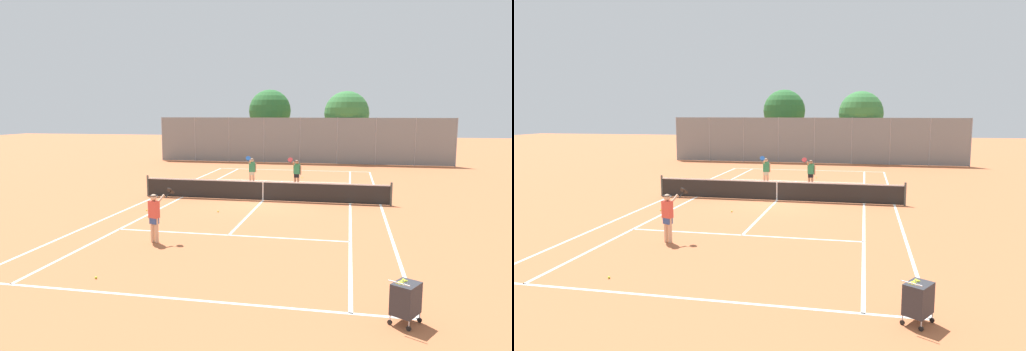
% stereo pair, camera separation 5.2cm
% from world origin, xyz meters
% --- Properties ---
extents(ground_plane, '(120.00, 120.00, 0.00)m').
position_xyz_m(ground_plane, '(0.00, 0.00, 0.00)').
color(ground_plane, '#BC663D').
extents(court_line_markings, '(11.10, 23.90, 0.01)m').
position_xyz_m(court_line_markings, '(0.00, 0.00, 0.00)').
color(court_line_markings, silver).
rests_on(court_line_markings, ground).
extents(tennis_net, '(12.00, 0.10, 1.07)m').
position_xyz_m(tennis_net, '(0.00, 0.00, 0.51)').
color(tennis_net, '#474C47').
rests_on(tennis_net, ground).
extents(ball_cart, '(0.72, 0.77, 0.96)m').
position_xyz_m(ball_cart, '(5.19, -12.15, 0.53)').
color(ball_cart, '#2D2D33').
rests_on(ball_cart, ground).
extents(player_near_side, '(0.84, 0.69, 1.77)m').
position_xyz_m(player_near_side, '(-2.16, -7.69, 0.93)').
color(player_near_side, '#D8A884').
rests_on(player_near_side, ground).
extents(player_far_left, '(0.50, 0.86, 1.77)m').
position_xyz_m(player_far_left, '(-1.45, 4.25, 0.93)').
color(player_far_left, '#D8A884').
rests_on(player_far_left, ground).
extents(player_far_right, '(0.72, 0.72, 1.77)m').
position_xyz_m(player_far_right, '(1.18, 3.85, 0.93)').
color(player_far_right, tan).
rests_on(player_far_right, ground).
extents(loose_tennis_ball_0, '(0.07, 0.07, 0.07)m').
position_xyz_m(loose_tennis_ball_0, '(-1.40, -2.93, 0.03)').
color(loose_tennis_ball_0, '#D1DB33').
rests_on(loose_tennis_ball_0, ground).
extents(loose_tennis_ball_1, '(0.07, 0.07, 0.07)m').
position_xyz_m(loose_tennis_ball_1, '(1.08, 8.00, 0.03)').
color(loose_tennis_ball_1, '#D1DB33').
rests_on(loose_tennis_ball_1, ground).
extents(loose_tennis_ball_2, '(0.07, 0.07, 0.07)m').
position_xyz_m(loose_tennis_ball_2, '(-0.19, 2.46, 0.03)').
color(loose_tennis_ball_2, '#D1DB33').
rests_on(loose_tennis_ball_2, ground).
extents(loose_tennis_ball_3, '(0.07, 0.07, 0.07)m').
position_xyz_m(loose_tennis_ball_3, '(-2.26, -11.12, 0.03)').
color(loose_tennis_ball_3, '#D1DB33').
rests_on(loose_tennis_ball_3, ground).
extents(loose_tennis_ball_4, '(0.07, 0.07, 0.07)m').
position_xyz_m(loose_tennis_ball_4, '(-4.50, -3.29, 0.03)').
color(loose_tennis_ball_4, '#D1DB33').
rests_on(loose_tennis_ball_4, ground).
extents(loose_tennis_ball_5, '(0.07, 0.07, 0.07)m').
position_xyz_m(loose_tennis_ball_5, '(0.44, 1.07, 0.03)').
color(loose_tennis_ball_5, '#D1DB33').
rests_on(loose_tennis_ball_5, ground).
extents(back_fence, '(24.52, 0.08, 3.81)m').
position_xyz_m(back_fence, '(-0.00, 16.67, 1.90)').
color(back_fence, gray).
rests_on(back_fence, ground).
extents(tree_behind_left, '(3.88, 3.88, 6.30)m').
position_xyz_m(tree_behind_left, '(-3.33, 20.71, 4.27)').
color(tree_behind_left, brown).
rests_on(tree_behind_left, ground).
extents(tree_behind_right, '(3.77, 3.77, 6.02)m').
position_xyz_m(tree_behind_right, '(3.78, 18.55, 4.02)').
color(tree_behind_right, brown).
rests_on(tree_behind_right, ground).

